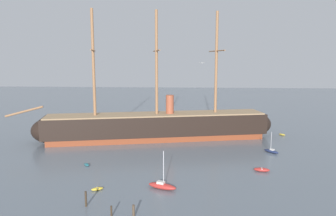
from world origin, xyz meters
TOP-DOWN VIEW (x-y plane):
  - tall_ship at (-4.42, 47.71)m, footprint 66.43×20.42m
  - dinghy_foreground_left at (-10.60, 14.34)m, footprint 2.04×1.64m
  - sailboat_near_centre at (-0.43, 15.53)m, footprint 4.99×3.09m
  - dinghy_mid_left at (-15.98, 26.01)m, footprint 1.70×1.88m
  - dinghy_mid_right at (17.19, 24.80)m, footprint 3.03×1.74m
  - sailboat_alongside_stern at (21.95, 37.15)m, footprint 3.17×3.38m
  - dinghy_far_right at (28.92, 54.11)m, footprint 1.84×2.08m
  - dinghy_distant_centre at (2.03, 61.62)m, footprint 2.29×2.76m
  - mooring_piling_nearest at (-10.58, 8.64)m, footprint 0.30×0.30m
  - mooring_piling_left_pair at (-3.35, 5.71)m, footprint 0.34×0.34m
  - mooring_piling_right_pair at (-6.30, 5.81)m, footprint 0.25×0.25m
  - seagull_in_flight at (5.73, 19.46)m, footprint 1.02×1.08m

SIDE VIEW (x-z plane):
  - dinghy_mid_left at x=-15.98m, z-range 0.00..0.42m
  - dinghy_foreground_left at x=-10.60m, z-range 0.00..0.45m
  - dinghy_far_right at x=28.92m, z-range 0.00..0.46m
  - dinghy_distant_centre at x=2.03m, z-range 0.00..0.61m
  - dinghy_mid_right at x=17.19m, z-range 0.00..0.68m
  - sailboat_alongside_stern at x=21.95m, z-range -1.93..2.71m
  - sailboat_near_centre at x=-0.43m, z-range -2.60..3.65m
  - mooring_piling_right_pair at x=-6.30m, z-range 0.00..1.52m
  - mooring_piling_left_pair at x=-3.35m, z-range 0.00..1.79m
  - mooring_piling_nearest at x=-10.58m, z-range 0.00..2.20m
  - tall_ship at x=-4.42m, z-range -12.64..19.68m
  - seagull_in_flight at x=5.73m, z-range 19.78..19.92m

